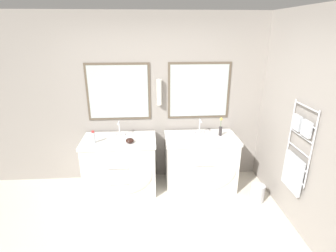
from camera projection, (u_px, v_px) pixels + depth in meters
wall_back at (149, 101)px, 4.06m from camera, size 5.18×0.16×2.60m
wall_right at (295, 119)px, 3.26m from camera, size 0.13×3.60×2.60m
vanity_left at (120, 165)px, 3.94m from camera, size 1.08×0.69×0.83m
vanity_right at (201, 162)px, 4.02m from camera, size 1.08×0.69×0.83m
faucet_left at (119, 128)px, 3.94m from camera, size 0.17×0.14×0.23m
faucet_right at (200, 126)px, 4.02m from camera, size 0.17×0.14×0.23m
toiletry_bottle at (93, 137)px, 3.69m from camera, size 0.06×0.06×0.18m
amenity_bowl at (130, 141)px, 3.70m from camera, size 0.12×0.12×0.07m
flower_vase at (221, 129)px, 3.94m from camera, size 0.05×0.05×0.28m
waste_bin at (257, 192)px, 3.78m from camera, size 0.20×0.20×0.25m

